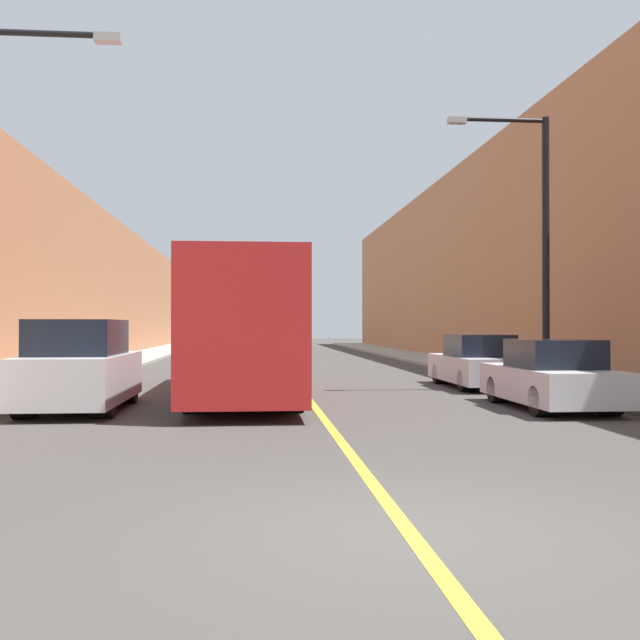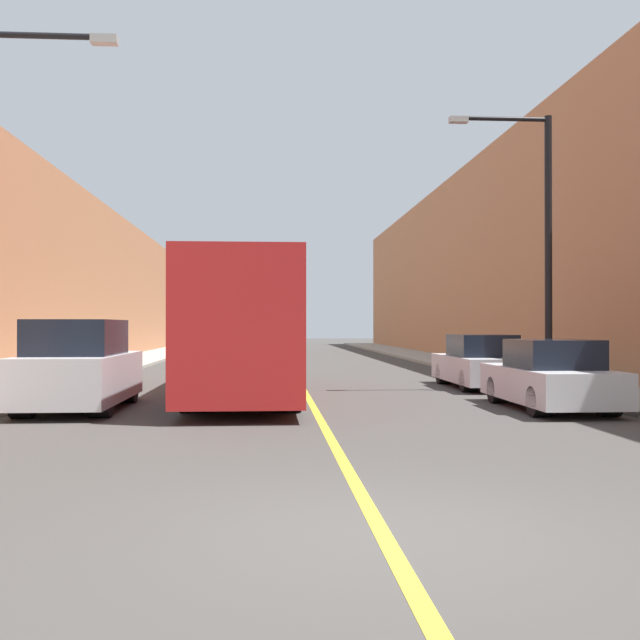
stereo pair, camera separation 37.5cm
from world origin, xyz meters
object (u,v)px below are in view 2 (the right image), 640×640
(car_right_mid, at_px, (480,364))
(street_lamp_right, at_px, (539,231))
(parked_suv_left, at_px, (79,369))
(car_right_near, at_px, (550,378))
(bus, at_px, (246,327))

(car_right_mid, bearing_deg, street_lamp_right, -55.46)
(parked_suv_left, relative_size, car_right_near, 1.04)
(car_right_mid, distance_m, street_lamp_right, 4.23)
(bus, bearing_deg, parked_suv_left, -139.68)
(car_right_near, height_order, street_lamp_right, street_lamp_right)
(bus, height_order, car_right_near, bus)
(parked_suv_left, xyz_separation_m, car_right_mid, (10.29, 5.13, -0.20))
(parked_suv_left, xyz_separation_m, street_lamp_right, (11.44, 3.45, 3.51))
(street_lamp_right, bearing_deg, car_right_mid, 124.54)
(parked_suv_left, height_order, car_right_near, parked_suv_left)
(parked_suv_left, distance_m, car_right_near, 10.22)
(bus, distance_m, car_right_near, 7.66)
(car_right_near, distance_m, car_right_mid, 5.69)
(car_right_near, xyz_separation_m, street_lamp_right, (1.24, 4.00, 3.72))
(bus, distance_m, street_lamp_right, 8.38)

